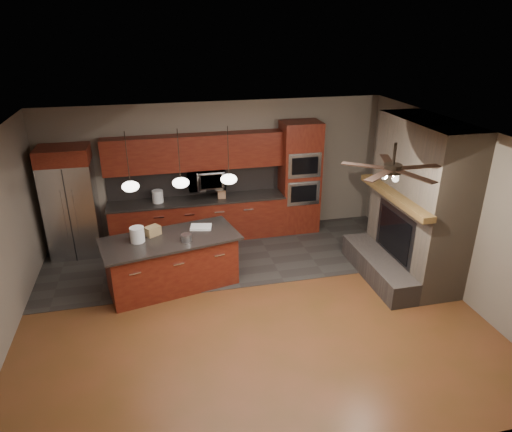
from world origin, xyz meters
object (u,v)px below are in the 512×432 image
object	(u,v)px
oven_tower	(299,178)
paint_tray	(201,227)
microwave	(206,179)
white_bucket	(137,235)
counter_box	(222,194)
kitchen_island	(172,262)
cardboard_box	(153,231)
counter_bucket	(158,196)
paint_can	(186,238)
refrigerator	(71,202)

from	to	relation	value
oven_tower	paint_tray	distance (m)	2.71
microwave	white_bucket	xyz separation A→B (m)	(-1.37, -1.81, -0.25)
oven_tower	paint_tray	bearing A→B (deg)	-147.31
white_bucket	counter_box	distance (m)	2.39
kitchen_island	counter_box	bearing A→B (deg)	43.64
kitchen_island	paint_tray	size ratio (longest dim) A/B	6.69
cardboard_box	counter_bucket	world-z (taller)	counter_bucket
white_bucket	paint_can	xyz separation A→B (m)	(0.78, -0.16, -0.07)
oven_tower	paint_tray	xyz separation A→B (m)	(-2.27, -1.46, -0.25)
refrigerator	kitchen_island	bearing A→B (deg)	-43.53
oven_tower	white_bucket	bearing A→B (deg)	-152.33
refrigerator	paint_tray	xyz separation A→B (m)	(2.30, -1.39, -0.14)
paint_tray	white_bucket	bearing A→B (deg)	-152.43
microwave	paint_tray	xyz separation A→B (m)	(-0.30, -1.52, -0.36)
refrigerator	paint_can	distance (m)	2.73
kitchen_island	oven_tower	bearing A→B (deg)	19.40
paint_can	white_bucket	bearing A→B (deg)	168.53
microwave	paint_tray	size ratio (longest dim) A/B	2.03
microwave	white_bucket	bearing A→B (deg)	-127.10
kitchen_island	paint_can	distance (m)	0.60
kitchen_island	white_bucket	size ratio (longest dim) A/B	9.59
white_bucket	oven_tower	bearing A→B (deg)	27.67
white_bucket	counter_bucket	world-z (taller)	white_bucket
microwave	counter_bucket	xyz separation A→B (m)	(-0.98, -0.05, -0.28)
refrigerator	kitchen_island	distance (m)	2.50
oven_tower	counter_bucket	world-z (taller)	oven_tower
refrigerator	paint_tray	world-z (taller)	refrigerator
kitchen_island	white_bucket	xyz separation A→B (m)	(-0.52, -0.01, 0.58)
counter_box	refrigerator	bearing A→B (deg)	-167.21
microwave	cardboard_box	world-z (taller)	microwave
oven_tower	paint_can	world-z (taller)	oven_tower
microwave	kitchen_island	world-z (taller)	microwave
refrigerator	oven_tower	bearing A→B (deg)	0.92
oven_tower	kitchen_island	xyz separation A→B (m)	(-2.83, -1.74, -0.73)
oven_tower	counter_box	bearing A→B (deg)	-178.54
microwave	refrigerator	xyz separation A→B (m)	(-2.60, -0.13, -0.22)
paint_tray	counter_bucket	size ratio (longest dim) A/B	1.45
refrigerator	counter_bucket	size ratio (longest dim) A/B	8.65
microwave	refrigerator	bearing A→B (deg)	-177.12
kitchen_island	paint_can	xyz separation A→B (m)	(0.26, -0.17, 0.51)
white_bucket	counter_bucket	distance (m)	1.80
microwave	oven_tower	bearing A→B (deg)	-1.66
refrigerator	kitchen_island	size ratio (longest dim) A/B	0.89
white_bucket	counter_bucket	bearing A→B (deg)	77.66
oven_tower	microwave	size ratio (longest dim) A/B	3.25
white_bucket	paint_can	distance (m)	0.79
refrigerator	cardboard_box	bearing A→B (deg)	-45.02
white_bucket	cardboard_box	world-z (taller)	white_bucket
white_bucket	cardboard_box	size ratio (longest dim) A/B	1.04
paint_can	cardboard_box	xyz separation A→B (m)	(-0.53, 0.36, 0.02)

